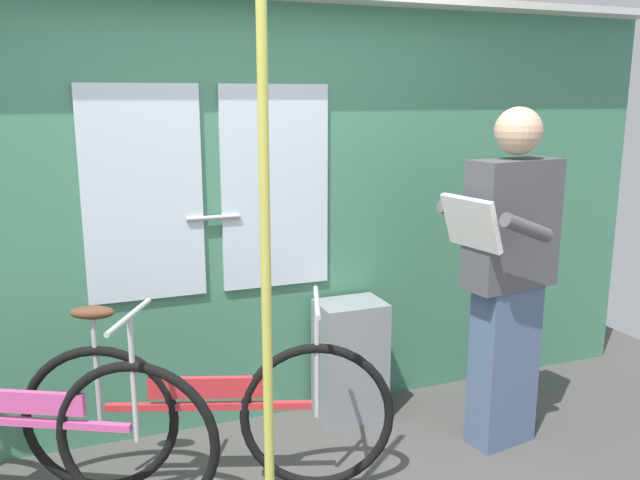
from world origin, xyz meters
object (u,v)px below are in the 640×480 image
(bicycle_near_door, at_px, (25,430))
(bicycle_leaning_behind, at_px, (207,413))
(handrail_pole, at_px, (266,295))
(trash_bin_by_wall, at_px, (350,360))
(passenger_reading_newspaper, at_px, (508,273))

(bicycle_near_door, distance_m, bicycle_leaning_behind, 0.79)
(bicycle_leaning_behind, height_order, handrail_pole, handrail_pole)
(bicycle_near_door, distance_m, trash_bin_by_wall, 1.72)
(bicycle_leaning_behind, distance_m, passenger_reading_newspaper, 1.64)
(passenger_reading_newspaper, relative_size, trash_bin_by_wall, 2.56)
(bicycle_leaning_behind, distance_m, trash_bin_by_wall, 1.00)
(passenger_reading_newspaper, xyz_separation_m, handrail_pole, (-1.45, -0.59, 0.21))
(trash_bin_by_wall, bearing_deg, passenger_reading_newspaper, -40.95)
(bicycle_leaning_behind, relative_size, handrail_pole, 0.71)
(bicycle_near_door, bearing_deg, passenger_reading_newspaper, 21.44)
(bicycle_leaning_behind, bearing_deg, passenger_reading_newspaper, 14.73)
(passenger_reading_newspaper, bearing_deg, bicycle_leaning_behind, -13.59)
(handrail_pole, bearing_deg, trash_bin_by_wall, 54.21)
(trash_bin_by_wall, xyz_separation_m, handrail_pole, (-0.82, -1.14, 0.80))
(bicycle_near_door, xyz_separation_m, handrail_pole, (0.87, -0.84, 0.76))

